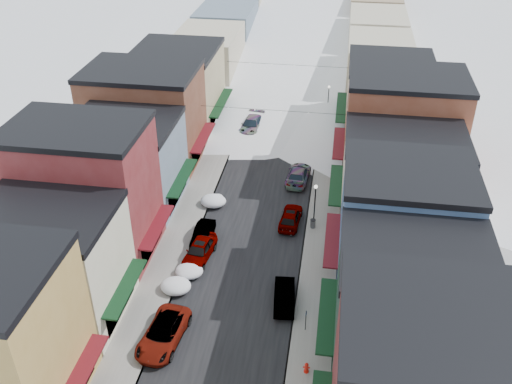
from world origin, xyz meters
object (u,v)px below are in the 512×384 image
(trash_can, at_px, (313,223))
(fire_hydrant, at_px, (306,368))
(car_dark_hatch, at_px, (203,234))
(car_white_suv, at_px, (163,333))
(car_green_sedan, at_px, (284,295))
(car_silver_sedan, at_px, (199,250))
(streetlamp_near, at_px, (315,199))

(trash_can, bearing_deg, fire_hydrant, -87.48)
(fire_hydrant, bearing_deg, car_dark_hatch, 127.44)
(car_white_suv, relative_size, car_green_sedan, 1.23)
(car_silver_sedan, bearing_deg, fire_hydrant, -40.11)
(car_dark_hatch, height_order, car_green_sedan, car_green_sedan)
(car_green_sedan, xyz_separation_m, streetlamp_near, (1.60, 11.43, 2.07))
(car_dark_hatch, distance_m, fire_hydrant, 17.72)
(car_white_suv, bearing_deg, streetlamp_near, 65.73)
(fire_hydrant, distance_m, trash_can, 17.53)
(car_dark_hatch, height_order, fire_hydrant, car_dark_hatch)
(car_silver_sedan, relative_size, fire_hydrant, 5.96)
(car_dark_hatch, xyz_separation_m, trash_can, (10.00, 3.44, -0.11))
(trash_can, bearing_deg, streetlamp_near, 87.41)
(car_white_suv, height_order, streetlamp_near, streetlamp_near)
(car_silver_sedan, height_order, streetlamp_near, streetlamp_near)
(car_white_suv, xyz_separation_m, fire_hydrant, (10.77, -1.36, -0.27))
(car_white_suv, bearing_deg, car_dark_hatch, 96.35)
(car_silver_sedan, distance_m, streetlamp_near, 12.06)
(car_dark_hatch, height_order, streetlamp_near, streetlamp_near)
(car_white_suv, relative_size, trash_can, 6.55)
(car_green_sedan, bearing_deg, streetlamp_near, -103.34)
(car_silver_sedan, height_order, trash_can, car_silver_sedan)
(car_white_suv, xyz_separation_m, trash_can, (10.00, 16.15, -0.20))
(streetlamp_near, bearing_deg, car_green_sedan, -97.97)
(car_dark_hatch, relative_size, trash_can, 4.88)
(fire_hydrant, bearing_deg, streetlamp_near, 92.30)
(car_green_sedan, relative_size, trash_can, 5.31)
(car_green_sedan, relative_size, streetlamp_near, 1.10)
(car_silver_sedan, distance_m, fire_hydrant, 15.52)
(car_dark_hatch, height_order, trash_can, car_dark_hatch)
(car_silver_sedan, height_order, fire_hydrant, car_silver_sedan)
(car_silver_sedan, distance_m, car_green_sedan, 9.32)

